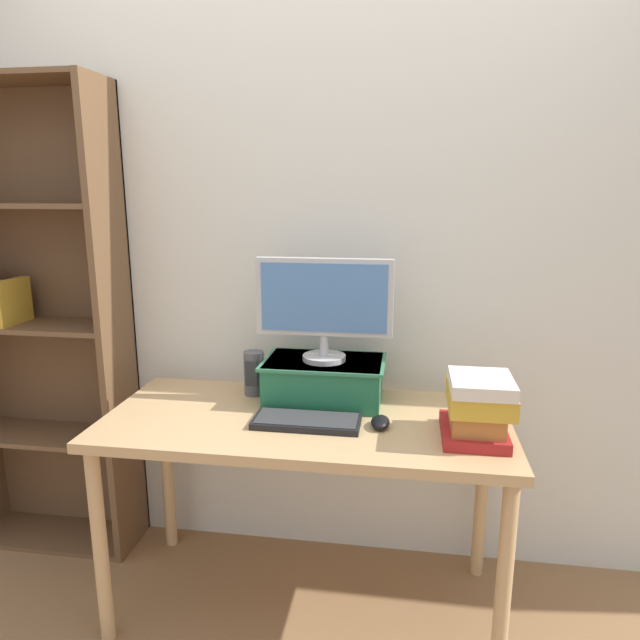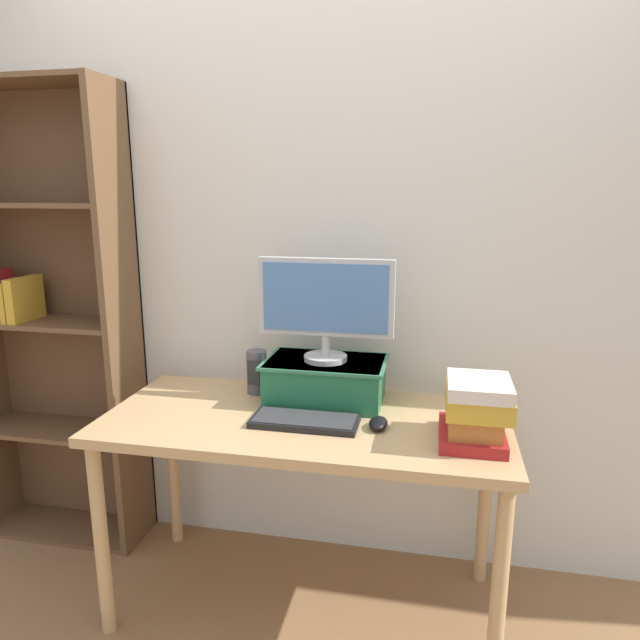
{
  "view_description": "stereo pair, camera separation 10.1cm",
  "coord_description": "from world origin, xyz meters",
  "views": [
    {
      "loc": [
        0.34,
        -1.87,
        1.56
      ],
      "look_at": [
        0.04,
        0.07,
        1.11
      ],
      "focal_mm": 32.0,
      "sensor_mm": 36.0,
      "label": 1
    },
    {
      "loc": [
        0.44,
        -1.86,
        1.56
      ],
      "look_at": [
        0.04,
        0.07,
        1.11
      ],
      "focal_mm": 32.0,
      "sensor_mm": 36.0,
      "label": 2
    }
  ],
  "objects": [
    {
      "name": "keyboard",
      "position": [
        0.02,
        -0.06,
        0.78
      ],
      "size": [
        0.37,
        0.16,
        0.02
      ],
      "color": "black",
      "rests_on": "desk"
    },
    {
      "name": "computer_monitor",
      "position": [
        0.04,
        0.17,
        1.15
      ],
      "size": [
        0.51,
        0.16,
        0.39
      ],
      "color": "#B7B7BA",
      "rests_on": "riser_box"
    },
    {
      "name": "desk_speaker",
      "position": [
        -0.24,
        0.2,
        0.85
      ],
      "size": [
        0.08,
        0.08,
        0.17
      ],
      "color": "#4C4C51",
      "rests_on": "desk"
    },
    {
      "name": "riser_box",
      "position": [
        0.04,
        0.17,
        0.85
      ],
      "size": [
        0.46,
        0.29,
        0.16
      ],
      "color": "#1E6642",
      "rests_on": "desk"
    },
    {
      "name": "book_stack",
      "position": [
        0.58,
        -0.09,
        0.87
      ],
      "size": [
        0.22,
        0.27,
        0.21
      ],
      "color": "maroon",
      "rests_on": "desk"
    },
    {
      "name": "bookshelf_unit",
      "position": [
        -1.22,
        0.28,
        1.0
      ],
      "size": [
        0.75,
        0.28,
        1.98
      ],
      "color": "brown",
      "rests_on": "ground_plane"
    },
    {
      "name": "desk",
      "position": [
        0.0,
        0.0,
        0.68
      ],
      "size": [
        1.44,
        0.66,
        0.77
      ],
      "color": "tan",
      "rests_on": "ground_plane"
    },
    {
      "name": "computer_mouse",
      "position": [
        0.27,
        -0.05,
        0.78
      ],
      "size": [
        0.06,
        0.1,
        0.04
      ],
      "color": "black",
      "rests_on": "desk"
    },
    {
      "name": "back_wall",
      "position": [
        0.0,
        0.43,
        1.3
      ],
      "size": [
        7.0,
        0.08,
        2.6
      ],
      "color": "silver",
      "rests_on": "ground_plane"
    },
    {
      "name": "ground_plane",
      "position": [
        0.0,
        0.0,
        0.0
      ],
      "size": [
        12.0,
        12.0,
        0.0
      ],
      "primitive_type": "plane",
      "color": "olive"
    }
  ]
}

